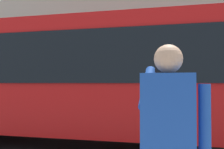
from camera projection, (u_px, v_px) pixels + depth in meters
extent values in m
plane|color=#2B2B2D|center=(165.00, 147.00, 6.85)|extent=(60.00, 60.00, 0.00)
cube|color=red|center=(88.00, 77.00, 7.09)|extent=(9.00, 2.50, 2.60)
cube|color=black|center=(67.00, 56.00, 5.89)|extent=(7.60, 0.06, 1.10)
cylinder|color=black|center=(9.00, 117.00, 8.90)|extent=(1.00, 0.28, 1.00)
cylinder|color=black|center=(212.00, 124.00, 7.35)|extent=(1.00, 0.28, 1.00)
cylinder|color=black|center=(222.00, 140.00, 5.22)|extent=(1.00, 0.28, 1.00)
cube|color=#1E4CAD|center=(169.00, 117.00, 2.15)|extent=(0.40, 0.24, 0.66)
sphere|color=#D8A884|center=(168.00, 59.00, 2.17)|extent=(0.22, 0.22, 0.22)
cylinder|color=#1E4CAD|center=(205.00, 123.00, 2.09)|extent=(0.09, 0.09, 0.58)
cylinder|color=#1E4CAD|center=(148.00, 87.00, 2.36)|extent=(0.09, 0.48, 0.37)
cube|color=black|center=(159.00, 64.00, 2.48)|extent=(0.07, 0.01, 0.14)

